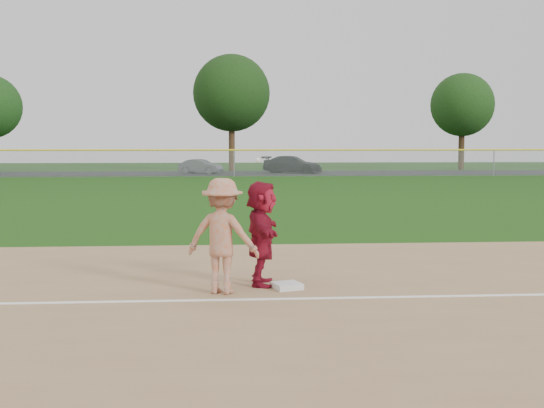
{
  "coord_description": "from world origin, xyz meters",
  "views": [
    {
      "loc": [
        -0.93,
        -11.13,
        2.41
      ],
      "look_at": [
        0.0,
        1.5,
        1.3
      ],
      "focal_mm": 45.0,
      "sensor_mm": 36.0,
      "label": 1
    }
  ],
  "objects": [
    {
      "name": "base_runner",
      "position": [
        -0.26,
        0.32,
        0.91
      ],
      "size": [
        0.63,
        1.68,
        1.78
      ],
      "primitive_type": "imported",
      "rotation": [
        0.0,
        0.0,
        1.51
      ],
      "color": "maroon",
      "rests_on": "infield_dirt"
    },
    {
      "name": "first_base_play",
      "position": [
        -0.93,
        -0.28,
        0.95
      ],
      "size": [
        1.36,
        1.06,
        2.17
      ],
      "color": "#9B9B9E",
      "rests_on": "infield_dirt"
    },
    {
      "name": "ground",
      "position": [
        0.0,
        0.0,
        0.0
      ],
      "size": [
        160.0,
        160.0,
        0.0
      ],
      "primitive_type": "plane",
      "color": "#18430D",
      "rests_on": "ground"
    },
    {
      "name": "tree_2",
      "position": [
        0.0,
        51.5,
        7.06
      ],
      "size": [
        7.0,
        7.0,
        10.58
      ],
      "color": "#3D2716",
      "rests_on": "ground"
    },
    {
      "name": "car_right",
      "position": [
        5.0,
        45.8,
        0.74
      ],
      "size": [
        5.4,
        3.86,
        1.45
      ],
      "primitive_type": "imported",
      "rotation": [
        0.0,
        0.0,
        1.16
      ],
      "color": "black",
      "rests_on": "parking_asphalt"
    },
    {
      "name": "first_base",
      "position": [
        0.14,
        -0.03,
        0.07
      ],
      "size": [
        0.55,
        0.55,
        0.1
      ],
      "primitive_type": "cube",
      "rotation": [
        0.0,
        0.0,
        0.31
      ],
      "color": "silver",
      "rests_on": "infield_dirt"
    },
    {
      "name": "tree_3",
      "position": [
        22.0,
        52.8,
        6.16
      ],
      "size": [
        6.0,
        6.0,
        9.19
      ],
      "color": "#322112",
      "rests_on": "ground"
    },
    {
      "name": "outfield_fence",
      "position": [
        0.0,
        40.0,
        1.96
      ],
      "size": [
        110.0,
        0.12,
        110.0
      ],
      "color": "#999EA0",
      "rests_on": "ground"
    },
    {
      "name": "parking_asphalt",
      "position": [
        0.0,
        46.0,
        0.01
      ],
      "size": [
        120.0,
        10.0,
        0.01
      ],
      "primitive_type": "cube",
      "color": "black",
      "rests_on": "ground"
    },
    {
      "name": "foul_line",
      "position": [
        0.0,
        -0.8,
        0.03
      ],
      "size": [
        60.0,
        0.1,
        0.01
      ],
      "primitive_type": "cube",
      "color": "white",
      "rests_on": "infield_dirt"
    },
    {
      "name": "car_mid",
      "position": [
        -2.67,
        45.38,
        0.61
      ],
      "size": [
        3.81,
        2.64,
        1.19
      ],
      "primitive_type": "imported",
      "rotation": [
        0.0,
        0.0,
        1.15
      ],
      "color": "#515458",
      "rests_on": "parking_asphalt"
    }
  ]
}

